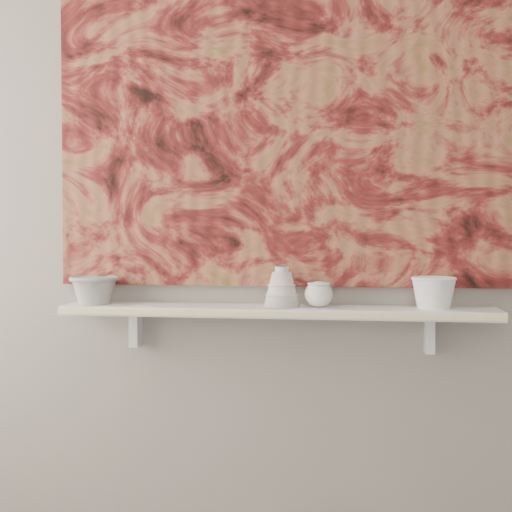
% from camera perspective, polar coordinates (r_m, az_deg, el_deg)
% --- Properties ---
extents(wall_back, '(3.60, 0.00, 3.60)m').
position_cam_1_polar(wall_back, '(2.39, 1.88, 6.25)').
color(wall_back, gray).
rests_on(wall_back, floor).
extents(shelf, '(1.40, 0.18, 0.03)m').
position_cam_1_polar(shelf, '(2.30, 1.62, -4.43)').
color(shelf, silver).
rests_on(shelf, wall_back).
extents(shelf_stripe, '(1.40, 0.01, 0.02)m').
position_cam_1_polar(shelf_stripe, '(2.21, 1.35, -4.69)').
color(shelf_stripe, '#F0E7A0').
rests_on(shelf_stripe, shelf).
extents(bracket_left, '(0.03, 0.06, 0.12)m').
position_cam_1_polar(bracket_left, '(2.48, -9.61, -5.76)').
color(bracket_left, silver).
rests_on(bracket_left, wall_back).
extents(bracket_right, '(0.03, 0.06, 0.12)m').
position_cam_1_polar(bracket_right, '(2.37, 13.70, -6.12)').
color(bracket_right, silver).
rests_on(bracket_right, wall_back).
extents(painting, '(1.50, 0.02, 1.10)m').
position_cam_1_polar(painting, '(2.40, 1.85, 10.81)').
color(painting, maroon).
rests_on(painting, wall_back).
extents(house_motif, '(0.09, 0.00, 0.08)m').
position_cam_1_polar(house_motif, '(2.35, 12.80, 3.39)').
color(house_motif, black).
rests_on(house_motif, painting).
extents(bowl_grey, '(0.21, 0.21, 0.10)m').
position_cam_1_polar(bowl_grey, '(2.44, -12.81, -2.64)').
color(bowl_grey, gray).
rests_on(bowl_grey, shelf).
extents(cup_cream, '(0.11, 0.11, 0.08)m').
position_cam_1_polar(cup_cream, '(2.29, 5.04, -3.07)').
color(cup_cream, white).
rests_on(cup_cream, shelf).
extents(bell_vessel, '(0.16, 0.16, 0.13)m').
position_cam_1_polar(bell_vessel, '(2.29, 2.07, -2.45)').
color(bell_vessel, beige).
rests_on(bell_vessel, shelf).
extents(bowl_white, '(0.16, 0.16, 0.10)m').
position_cam_1_polar(bowl_white, '(2.29, 14.03, -2.86)').
color(bowl_white, white).
rests_on(bowl_white, shelf).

